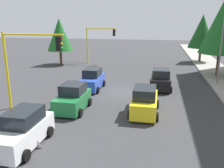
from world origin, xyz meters
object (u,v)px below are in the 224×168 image
(traffic_signal_near_right, at_px, (28,56))
(car_black, at_px, (161,80))
(tree_roadside_far, at_px, (202,31))
(car_green, at_px, (73,98))
(tree_opposite_side, at_px, (60,35))
(traffic_signal_far_right, at_px, (99,38))
(street_lamp_curbside, at_px, (223,43))
(car_yellow, at_px, (145,101))
(car_blue, at_px, (92,80))
(car_white, at_px, (23,130))
(tree_roadside_mid, at_px, (222,27))

(traffic_signal_near_right, relative_size, car_black, 1.50)
(tree_roadside_far, xyz_separation_m, car_green, (23.35, -12.29, -3.86))
(tree_opposite_side, bearing_deg, traffic_signal_near_right, 16.42)
(traffic_signal_near_right, height_order, traffic_signal_far_right, traffic_signal_near_right)
(car_black, bearing_deg, street_lamp_curbside, 109.76)
(traffic_signal_far_right, distance_m, car_black, 15.73)
(traffic_signal_far_right, bearing_deg, car_yellow, 23.03)
(tree_roadside_far, bearing_deg, traffic_signal_far_right, -75.21)
(traffic_signal_far_right, xyz_separation_m, tree_opposite_side, (2.00, -5.35, 0.56))
(car_black, height_order, car_blue, same)
(traffic_signal_far_right, height_order, car_white, traffic_signal_far_right)
(tree_roadside_mid, height_order, car_green, tree_roadside_mid)
(traffic_signal_far_right, distance_m, tree_roadside_far, 15.69)
(traffic_signal_far_right, relative_size, car_white, 1.29)
(car_blue, bearing_deg, car_yellow, 45.07)
(traffic_signal_far_right, height_order, tree_opposite_side, tree_opposite_side)
(tree_opposite_side, relative_size, car_white, 1.61)
(tree_roadside_mid, relative_size, car_blue, 2.19)
(car_blue, bearing_deg, tree_opposite_side, -145.31)
(traffic_signal_near_right, bearing_deg, car_white, 24.10)
(tree_roadside_mid, bearing_deg, street_lamp_curbside, -10.33)
(car_yellow, bearing_deg, traffic_signal_near_right, -83.23)
(traffic_signal_near_right, bearing_deg, car_black, 129.34)
(tree_opposite_side, bearing_deg, car_blue, 34.69)
(street_lamp_curbside, distance_m, car_blue, 13.02)
(car_black, xyz_separation_m, car_blue, (1.27, -6.46, -0.00))
(car_yellow, bearing_deg, car_white, -45.52)
(tree_roadside_mid, xyz_separation_m, car_blue, (7.69, -12.91, -4.83))
(car_black, height_order, car_white, same)
(street_lamp_curbside, distance_m, tree_opposite_side, 21.87)
(car_green, xyz_separation_m, car_black, (-6.94, 6.35, 0.00))
(traffic_signal_far_right, height_order, street_lamp_curbside, street_lamp_curbside)
(traffic_signal_near_right, distance_m, car_blue, 7.57)
(traffic_signal_near_right, xyz_separation_m, traffic_signal_far_right, (-20.00, 0.05, -0.20))
(traffic_signal_near_right, height_order, car_white, traffic_signal_near_right)
(car_black, relative_size, car_blue, 0.95)
(traffic_signal_far_right, xyz_separation_m, car_green, (19.35, 2.86, -2.91))
(traffic_signal_far_right, relative_size, car_yellow, 1.31)
(traffic_signal_far_right, xyz_separation_m, tree_roadside_mid, (6.00, 15.65, 1.92))
(car_white, relative_size, car_yellow, 1.01)
(tree_opposite_side, xyz_separation_m, car_black, (10.42, 14.56, -3.47))
(street_lamp_curbside, height_order, car_green, street_lamp_curbside)
(car_white, bearing_deg, tree_roadside_mid, 144.42)
(street_lamp_curbside, xyz_separation_m, car_black, (2.03, -5.64, -3.45))
(tree_opposite_side, relative_size, car_black, 1.76)
(tree_roadside_mid, distance_m, car_yellow, 15.82)
(traffic_signal_far_right, xyz_separation_m, car_white, (24.88, 2.14, -2.91))
(tree_roadside_mid, bearing_deg, traffic_signal_far_right, -110.98)
(car_green, relative_size, car_black, 0.98)
(traffic_signal_far_right, relative_size, tree_roadside_far, 0.74)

